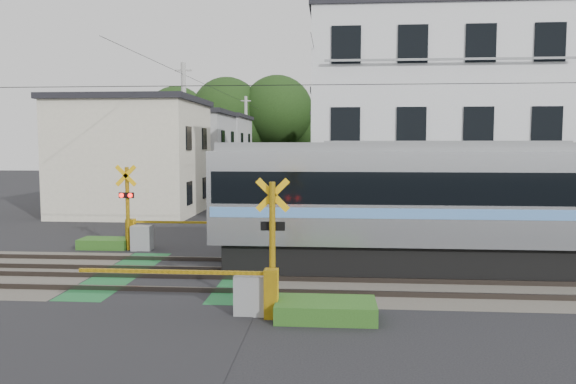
# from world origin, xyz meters

# --- Properties ---
(ground) EXTENTS (120.00, 120.00, 0.00)m
(ground) POSITION_xyz_m (0.00, 0.00, 0.00)
(ground) COLOR black
(track_bed) EXTENTS (120.00, 120.00, 0.14)m
(track_bed) POSITION_xyz_m (0.00, 0.00, 0.04)
(track_bed) COLOR #47423A
(track_bed) RESTS_ON ground
(crossing_signal_near) EXTENTS (4.74, 0.65, 3.09)m
(crossing_signal_near) POSITION_xyz_m (2.59, -3.65, 0.71)
(crossing_signal_near) COLOR yellow
(crossing_signal_near) RESTS_ON ground
(crossing_signal_far) EXTENTS (4.74, 0.65, 3.09)m
(crossing_signal_far) POSITION_xyz_m (-2.59, 3.65, 0.71)
(crossing_signal_far) COLOR yellow
(crossing_signal_far) RESTS_ON ground
(apartment_block) EXTENTS (10.20, 8.36, 9.30)m
(apartment_block) POSITION_xyz_m (8.50, 9.49, 4.66)
(apartment_block) COLOR silver
(apartment_block) RESTS_ON ground
(houses_row) EXTENTS (22.07, 31.35, 6.80)m
(houses_row) POSITION_xyz_m (0.25, 25.92, 3.24)
(houses_row) COLOR beige
(houses_row) RESTS_ON ground
(tree_hill) EXTENTS (40.00, 13.39, 11.94)m
(tree_hill) POSITION_xyz_m (0.63, 48.24, 5.86)
(tree_hill) COLOR #1A3311
(tree_hill) RESTS_ON ground
(catenary) EXTENTS (60.00, 5.04, 7.00)m
(catenary) POSITION_xyz_m (6.00, 0.03, 3.70)
(catenary) COLOR #2D2D33
(catenary) RESTS_ON ground
(utility_poles) EXTENTS (7.90, 42.00, 8.00)m
(utility_poles) POSITION_xyz_m (-1.05, 23.01, 4.08)
(utility_poles) COLOR #A5A5A0
(utility_poles) RESTS_ON ground
(pedestrian) EXTENTS (0.66, 0.51, 1.62)m
(pedestrian) POSITION_xyz_m (0.68, 35.86, 0.81)
(pedestrian) COLOR black
(pedestrian) RESTS_ON ground
(weed_patches) EXTENTS (10.25, 8.80, 0.40)m
(weed_patches) POSITION_xyz_m (1.76, -0.09, 0.18)
(weed_patches) COLOR #2D5E1E
(weed_patches) RESTS_ON ground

